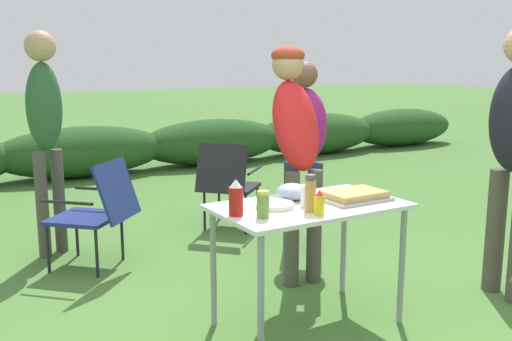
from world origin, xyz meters
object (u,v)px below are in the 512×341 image
ketchup_bottle (236,198)px  folding_table (309,217)px  standing_person_in_olive_jacket (304,140)px  spice_jar (310,194)px  standing_person_with_beanie (45,117)px  relish_jar (263,205)px  standing_person_in_red_jacket (296,132)px  camp_chair_near_hedge (228,181)px  plate_stack (275,205)px  paper_cup_stack (307,195)px  mustard_bottle (319,203)px  mixing_bowl (292,192)px  camp_chair_green_behind_table (97,208)px  food_tray (354,196)px

ketchup_bottle → folding_table: bearing=-0.2°
ketchup_bottle → standing_person_in_olive_jacket: 1.69m
spice_jar → standing_person_with_beanie: standing_person_with_beanie is taller
relish_jar → standing_person_in_red_jacket: (0.74, 0.77, 0.26)m
standing_person_with_beanie → camp_chair_near_hedge: size_ratio=2.15×
plate_stack → paper_cup_stack: bearing=-18.2°
folding_table → standing_person_with_beanie: size_ratio=0.61×
mustard_bottle → standing_person_with_beanie: bearing=112.1°
ketchup_bottle → camp_chair_near_hedge: 2.25m
paper_cup_stack → mixing_bowl: bearing=87.4°
ketchup_bottle → standing_person_in_red_jacket: 1.09m
standing_person_in_red_jacket → plate_stack: bearing=-126.9°
standing_person_with_beanie → camp_chair_green_behind_table: (0.24, -0.51, -0.66)m
relish_jar → standing_person_in_olive_jacket: standing_person_in_olive_jacket is taller
camp_chair_green_behind_table → spice_jar: bearing=-113.4°
folding_table → ketchup_bottle: size_ratio=5.55×
food_tray → mixing_bowl: 0.37m
paper_cup_stack → standing_person_with_beanie: 2.38m
ketchup_bottle → food_tray: bearing=-4.2°
ketchup_bottle → mixing_bowl: bearing=16.7°
plate_stack → ketchup_bottle: bearing=-172.9°
standing_person_in_red_jacket → camp_chair_near_hedge: 1.46m
ketchup_bottle → camp_chair_near_hedge: (1.00, 1.99, -0.37)m
folding_table → spice_jar: bearing=-124.6°
food_tray → camp_chair_near_hedge: bearing=83.6°
standing_person_in_red_jacket → camp_chair_near_hedge: size_ratio=2.00×
plate_stack → relish_jar: (-0.17, -0.15, 0.06)m
spice_jar → ketchup_bottle: bearing=159.8°
mixing_bowl → camp_chair_near_hedge: (0.54, 1.85, -0.32)m
paper_cup_stack → ketchup_bottle: bearing=176.6°
folding_table → relish_jar: 0.43m
paper_cup_stack → standing_person_with_beanie: bearing=115.4°
standing_person_with_beanie → ketchup_bottle: bearing=-103.0°
paper_cup_stack → standing_person_with_beanie: (-1.01, 2.13, 0.32)m
relish_jar → standing_person_in_red_jacket: bearing=46.4°
ketchup_bottle → standing_person_with_beanie: size_ratio=0.11×
food_tray → ketchup_bottle: size_ratio=1.99×
folding_table → standing_person_in_red_jacket: standing_person_in_red_jacket is taller
plate_stack → standing_person_in_olive_jacket: 1.49m
mustard_bottle → standing_person_in_olive_jacket: (0.86, 1.36, 0.12)m
spice_jar → relish_jar: 0.29m
mustard_bottle → camp_chair_green_behind_table: mustard_bottle is taller
folding_table → camp_chair_near_hedge: 2.06m
ketchup_bottle → camp_chair_green_behind_table: 1.67m
plate_stack → relish_jar: size_ratio=1.53×
mixing_bowl → camp_chair_green_behind_table: size_ratio=0.23×
mustard_bottle → camp_chair_green_behind_table: (-0.71, 1.82, -0.34)m
mixing_bowl → ketchup_bottle: size_ratio=0.97×
mixing_bowl → standing_person_in_red_jacket: (0.38, 0.52, 0.28)m
relish_jar → standing_person_in_olive_jacket: bearing=47.4°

